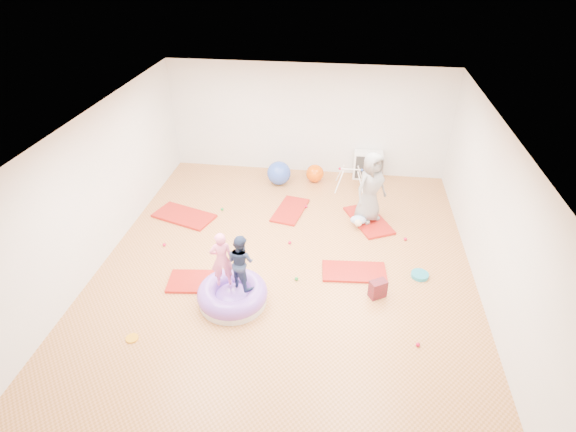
# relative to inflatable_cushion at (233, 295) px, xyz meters

# --- Properties ---
(room) EXTENTS (7.01, 8.01, 2.81)m
(room) POSITION_rel_inflatable_cushion_xyz_m (0.76, 1.14, 1.25)
(room) COLOR tan
(room) RESTS_ON ground
(gym_mat_front_left) EXTENTS (1.29, 0.75, 0.05)m
(gym_mat_front_left) POSITION_rel_inflatable_cushion_xyz_m (-0.67, 0.40, -0.12)
(gym_mat_front_left) COLOR #A81F16
(gym_mat_front_left) RESTS_ON ground
(gym_mat_mid_left) EXTENTS (1.48, 1.05, 0.06)m
(gym_mat_mid_left) POSITION_rel_inflatable_cushion_xyz_m (-1.72, 2.48, -0.12)
(gym_mat_mid_left) COLOR #A81F16
(gym_mat_mid_left) RESTS_ON ground
(gym_mat_center_back) EXTENTS (0.80, 1.25, 0.05)m
(gym_mat_center_back) POSITION_rel_inflatable_cushion_xyz_m (0.60, 3.05, -0.12)
(gym_mat_center_back) COLOR #A81F16
(gym_mat_center_back) RESTS_ON ground
(gym_mat_right) EXTENTS (1.23, 0.68, 0.05)m
(gym_mat_right) POSITION_rel_inflatable_cushion_xyz_m (2.07, 1.05, -0.12)
(gym_mat_right) COLOR #A81F16
(gym_mat_right) RESTS_ON ground
(gym_mat_rear_right) EXTENTS (1.15, 1.44, 0.05)m
(gym_mat_rear_right) POSITION_rel_inflatable_cushion_xyz_m (2.36, 2.86, -0.12)
(gym_mat_rear_right) COLOR #A81F16
(gym_mat_rear_right) RESTS_ON ground
(inflatable_cushion) EXTENTS (1.21, 1.21, 0.38)m
(inflatable_cushion) POSITION_rel_inflatable_cushion_xyz_m (0.00, 0.00, 0.00)
(inflatable_cushion) COLOR silver
(inflatable_cushion) RESTS_ON ground
(child_pink) EXTENTS (0.44, 0.35, 1.05)m
(child_pink) POSITION_rel_inflatable_cushion_xyz_m (-0.16, 0.10, 0.73)
(child_pink) COLOR pink
(child_pink) RESTS_ON inflatable_cushion
(child_navy) EXTENTS (0.62, 0.58, 1.01)m
(child_navy) POSITION_rel_inflatable_cushion_xyz_m (0.15, 0.11, 0.71)
(child_navy) COLOR navy
(child_navy) RESTS_ON inflatable_cushion
(adult_caregiver) EXTENTS (0.91, 0.88, 1.57)m
(adult_caregiver) POSITION_rel_inflatable_cushion_xyz_m (2.33, 2.89, 0.69)
(adult_caregiver) COLOR gray
(adult_caregiver) RESTS_ON gym_mat_rear_right
(infant) EXTENTS (0.34, 0.34, 0.20)m
(infant) POSITION_rel_inflatable_cushion_xyz_m (2.13, 2.62, 0.01)
(infant) COLOR #A5C2F4
(infant) RESTS_ON gym_mat_rear_right
(ball_pit_balls) EXTENTS (4.94, 3.90, 0.07)m
(ball_pit_balls) POSITION_rel_inflatable_cushion_xyz_m (0.79, 1.74, -0.11)
(ball_pit_balls) COLOR #1C8A34
(ball_pit_balls) RESTS_ON ground
(exercise_ball_blue) EXTENTS (0.59, 0.59, 0.59)m
(exercise_ball_blue) POSITION_rel_inflatable_cushion_xyz_m (0.14, 4.32, 0.15)
(exercise_ball_blue) COLOR blue
(exercise_ball_blue) RESTS_ON ground
(exercise_ball_orange) EXTENTS (0.45, 0.45, 0.45)m
(exercise_ball_orange) POSITION_rel_inflatable_cushion_xyz_m (1.03, 4.56, 0.08)
(exercise_ball_orange) COLOR #EB5505
(exercise_ball_orange) RESTS_ON ground
(infant_play_gym) EXTENTS (0.72, 0.68, 0.55)m
(infant_play_gym) POSITION_rel_inflatable_cushion_xyz_m (1.91, 4.29, 0.22)
(infant_play_gym) COLOR white
(infant_play_gym) RESTS_ON ground
(cube_shelf) EXTENTS (0.71, 0.35, 0.71)m
(cube_shelf) POSITION_rel_inflatable_cushion_xyz_m (2.33, 4.94, 0.21)
(cube_shelf) COLOR white
(cube_shelf) RESTS_ON ground
(balance_disc) EXTENTS (0.32, 0.32, 0.07)m
(balance_disc) POSITION_rel_inflatable_cushion_xyz_m (3.27, 1.10, -0.11)
(balance_disc) COLOR teal
(balance_disc) RESTS_ON ground
(backpack) EXTENTS (0.34, 0.30, 0.33)m
(backpack) POSITION_rel_inflatable_cushion_xyz_m (2.47, 0.46, 0.02)
(backpack) COLOR maroon
(backpack) RESTS_ON ground
(yellow_toy) EXTENTS (0.20, 0.20, 0.03)m
(yellow_toy) POSITION_rel_inflatable_cushion_xyz_m (-1.37, -1.04, -0.13)
(yellow_toy) COLOR orange
(yellow_toy) RESTS_ON ground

